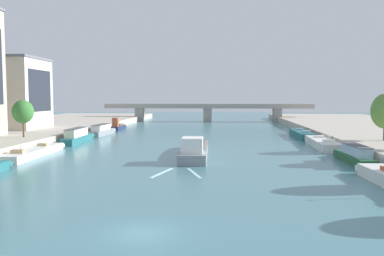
# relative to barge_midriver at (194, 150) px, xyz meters

# --- Properties ---
(ground_plane) EXTENTS (400.00, 400.00, 0.00)m
(ground_plane) POSITION_rel_barge_midriver_xyz_m (-1.07, -32.38, -1.00)
(ground_plane) COLOR teal
(barge_midriver) EXTENTS (3.97, 18.71, 3.27)m
(barge_midriver) POSITION_rel_barge_midriver_xyz_m (0.00, 0.00, 0.00)
(barge_midriver) COLOR gray
(barge_midriver) RESTS_ON ground
(wake_behind_barge) EXTENTS (5.60, 5.94, 0.03)m
(wake_behind_barge) POSITION_rel_barge_midriver_xyz_m (-1.00, -12.50, -0.98)
(wake_behind_barge) COLOR silver
(wake_behind_barge) RESTS_ON ground
(moored_boat_left_gap_after) EXTENTS (3.56, 16.82, 2.13)m
(moored_boat_left_gap_after) POSITION_rel_barge_midriver_xyz_m (-23.24, -0.77, -0.46)
(moored_boat_left_gap_after) COLOR silver
(moored_boat_left_gap_after) RESTS_ON ground
(moored_boat_left_second) EXTENTS (2.65, 13.73, 2.72)m
(moored_boat_left_second) POSITION_rel_barge_midriver_xyz_m (-22.91, 16.14, 0.14)
(moored_boat_left_second) COLOR #23666B
(moored_boat_left_second) RESTS_ON ground
(moored_boat_left_end) EXTENTS (2.81, 12.73, 2.41)m
(moored_boat_left_end) POSITION_rel_barge_midriver_xyz_m (-22.83, 31.18, 0.01)
(moored_boat_left_end) COLOR gray
(moored_boat_left_end) RESTS_ON ground
(moored_boat_left_midway) EXTENTS (2.17, 10.32, 3.27)m
(moored_boat_left_midway) POSITION_rel_barge_midriver_xyz_m (-22.78, 45.03, -0.06)
(moored_boat_left_midway) COLOR #1E284C
(moored_boat_left_midway) RESTS_ON ground
(moored_boat_right_lone) EXTENTS (2.16, 11.76, 2.44)m
(moored_boat_right_lone) POSITION_rel_barge_midriver_xyz_m (20.76, -4.35, 0.02)
(moored_boat_right_lone) COLOR #235633
(moored_boat_right_lone) RESTS_ON ground
(moored_boat_right_far) EXTENTS (3.94, 16.33, 2.41)m
(moored_boat_right_far) POSITION_rel_barge_midriver_xyz_m (20.86, 12.50, -0.32)
(moored_boat_right_far) COLOR silver
(moored_boat_right_far) RESTS_ON ground
(moored_boat_right_midway) EXTENTS (2.96, 15.19, 2.42)m
(moored_boat_right_midway) POSITION_rel_barge_midriver_xyz_m (20.62, 28.88, -0.31)
(moored_boat_right_midway) COLOR #23666B
(moored_boat_right_midway) RESTS_ON ground
(tree_left_nearest) EXTENTS (3.49, 3.49, 6.23)m
(tree_left_nearest) POSITION_rel_barge_midriver_xyz_m (-29.27, 8.28, 4.99)
(tree_left_nearest) COLOR brown
(tree_left_nearest) RESTS_ON quay_left
(building_left_far_end) EXTENTS (14.17, 13.32, 15.14)m
(building_left_far_end) POSITION_rel_barge_midriver_xyz_m (-41.62, 26.68, 8.31)
(building_left_far_end) COLOR beige
(building_left_far_end) RESTS_ON quay_left
(bridge_far) EXTENTS (71.54, 4.40, 6.08)m
(bridge_far) POSITION_rel_barge_midriver_xyz_m (-1.07, 82.42, 2.98)
(bridge_far) COLOR #9E998E
(bridge_far) RESTS_ON ground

